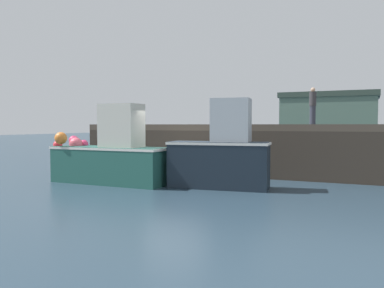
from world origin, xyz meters
TOP-DOWN VIEW (x-y plane):
  - ground at (0.00, 0.00)m, footprint 120.00×160.00m
  - pier at (1.78, 5.65)m, footprint 13.97×8.71m
  - fishing_boat_near_left at (-1.70, -1.22)m, footprint 4.36×1.36m
  - fishing_boat_near_right at (2.14, -0.58)m, footprint 3.33×1.52m
  - dockworker at (3.85, 7.79)m, footprint 0.34×0.34m
  - warehouse at (2.77, 28.19)m, footprint 8.86×6.17m
  - mooring_buoy_foreground at (-3.29, -0.24)m, footprint 0.52×0.52m

SIDE VIEW (x-z plane):
  - ground at x=0.00m, z-range -0.10..0.00m
  - mooring_buoy_foreground at x=-3.29m, z-range -0.03..0.66m
  - fishing_boat_near_left at x=-1.70m, z-range -0.40..2.32m
  - fishing_boat_near_right at x=2.14m, z-range -0.37..2.48m
  - pier at x=1.78m, z-range 0.69..2.73m
  - warehouse at x=2.77m, z-range 0.02..5.11m
  - dockworker at x=3.85m, z-range 2.05..3.86m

